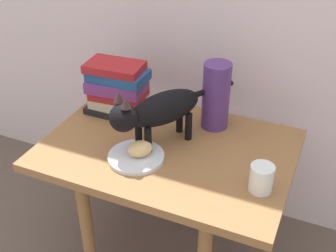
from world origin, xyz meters
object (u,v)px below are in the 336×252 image
(green_vase, at_px, (216,96))
(candle_jar, at_px, (261,180))
(bread_roll, at_px, (140,149))
(cat, at_px, (157,111))
(side_table, at_px, (168,162))
(plate, at_px, (136,157))
(book_stack, at_px, (117,88))

(green_vase, relative_size, candle_jar, 2.84)
(bread_roll, relative_size, candle_jar, 0.94)
(cat, distance_m, candle_jar, 0.39)
(side_table, height_order, green_vase, green_vase)
(green_vase, bearing_deg, bread_roll, -118.52)
(green_vase, bearing_deg, side_table, -118.62)
(plate, distance_m, green_vase, 0.35)
(book_stack, xyz_separation_m, green_vase, (0.36, 0.05, 0.02))
(bread_roll, height_order, candle_jar, candle_jar)
(bread_roll, bearing_deg, candle_jar, 0.74)
(book_stack, bearing_deg, green_vase, 7.90)
(side_table, bearing_deg, book_stack, 152.87)
(side_table, distance_m, candle_jar, 0.36)
(side_table, relative_size, plate, 4.53)
(side_table, bearing_deg, candle_jar, -15.73)
(cat, bearing_deg, side_table, 7.75)
(plate, bearing_deg, side_table, 57.78)
(bread_roll, xyz_separation_m, candle_jar, (0.39, 0.00, -0.00))
(cat, xyz_separation_m, green_vase, (0.14, 0.19, -0.01))
(side_table, bearing_deg, cat, -172.25)
(plate, distance_m, cat, 0.16)
(plate, relative_size, book_stack, 0.81)
(candle_jar, bearing_deg, bread_roll, -179.26)
(book_stack, xyz_separation_m, candle_jar, (0.59, -0.23, -0.06))
(side_table, relative_size, bread_roll, 10.31)
(cat, bearing_deg, book_stack, 148.41)
(book_stack, height_order, candle_jar, book_stack)
(cat, bearing_deg, bread_roll, -100.56)
(bread_roll, distance_m, cat, 0.13)
(side_table, height_order, book_stack, book_stack)
(candle_jar, bearing_deg, plate, -178.45)
(cat, bearing_deg, green_vase, 54.23)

